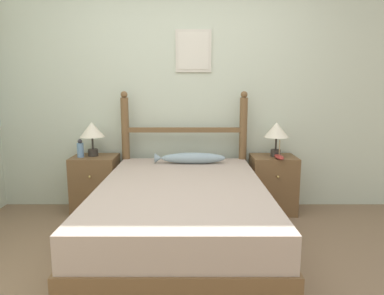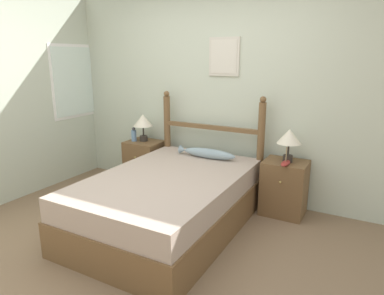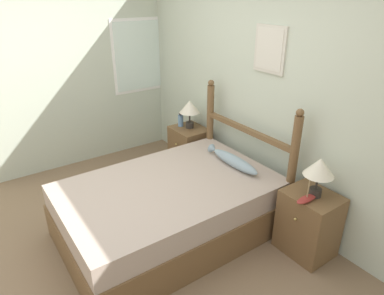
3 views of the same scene
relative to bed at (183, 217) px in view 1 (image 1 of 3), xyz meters
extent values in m
plane|color=#7A6047|center=(0.04, -0.59, -0.28)|extent=(16.00, 16.00, 0.00)
cube|color=beige|center=(0.04, 1.14, 1.00)|extent=(6.40, 0.06, 2.55)
cube|color=beige|center=(0.10, 1.10, 1.43)|extent=(0.38, 0.02, 0.44)
cube|color=beige|center=(0.10, 1.09, 1.43)|extent=(0.32, 0.01, 0.38)
cube|color=brown|center=(0.00, 0.00, -0.11)|extent=(1.35, 2.04, 0.34)
cube|color=tan|center=(0.00, 0.00, 0.17)|extent=(1.31, 2.00, 0.23)
cylinder|color=brown|center=(-0.63, 0.98, 0.33)|extent=(0.08, 0.08, 1.23)
sphere|color=brown|center=(-0.63, 0.98, 0.98)|extent=(0.07, 0.07, 0.07)
cylinder|color=brown|center=(0.63, 0.98, 0.33)|extent=(0.08, 0.08, 1.23)
sphere|color=brown|center=(0.63, 0.98, 0.98)|extent=(0.07, 0.07, 0.07)
cube|color=brown|center=(0.00, 0.98, 0.60)|extent=(1.26, 0.06, 0.05)
cube|color=brown|center=(-0.95, 0.89, 0.03)|extent=(0.46, 0.39, 0.61)
sphere|color=tan|center=(-0.95, 0.69, 0.16)|extent=(0.02, 0.02, 0.02)
cube|color=brown|center=(0.95, 0.89, 0.03)|extent=(0.46, 0.39, 0.61)
sphere|color=tan|center=(0.95, 0.69, 0.16)|extent=(0.02, 0.02, 0.02)
cylinder|color=#2D2823|center=(-0.97, 0.91, 0.37)|extent=(0.10, 0.10, 0.07)
cylinder|color=#2D2823|center=(-0.97, 0.91, 0.47)|extent=(0.02, 0.02, 0.13)
cone|color=beige|center=(-0.97, 0.91, 0.61)|extent=(0.26, 0.26, 0.16)
cylinder|color=#2D2823|center=(0.97, 0.89, 0.37)|extent=(0.10, 0.10, 0.07)
cylinder|color=#2D2823|center=(0.97, 0.89, 0.47)|extent=(0.02, 0.02, 0.13)
cone|color=beige|center=(0.97, 0.89, 0.61)|extent=(0.26, 0.26, 0.16)
cylinder|color=#668CB2|center=(-1.08, 0.85, 0.41)|extent=(0.07, 0.07, 0.15)
sphere|color=#333338|center=(-1.08, 0.85, 0.50)|extent=(0.04, 0.04, 0.04)
ellipsoid|color=maroon|center=(0.98, 0.77, 0.35)|extent=(0.08, 0.24, 0.04)
cylinder|color=#997F56|center=(0.98, 0.77, 0.45)|extent=(0.01, 0.01, 0.16)
ellipsoid|color=#8499A3|center=(0.10, 0.74, 0.34)|extent=(0.65, 0.13, 0.11)
cone|color=#8499A3|center=(-0.26, 0.74, 0.34)|extent=(0.07, 0.10, 0.10)
camera|label=1|loc=(0.08, -2.66, 1.04)|focal=32.00mm
camera|label=2|loc=(1.75, -2.72, 1.43)|focal=32.00mm
camera|label=3|loc=(2.41, -1.42, 1.96)|focal=32.00mm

